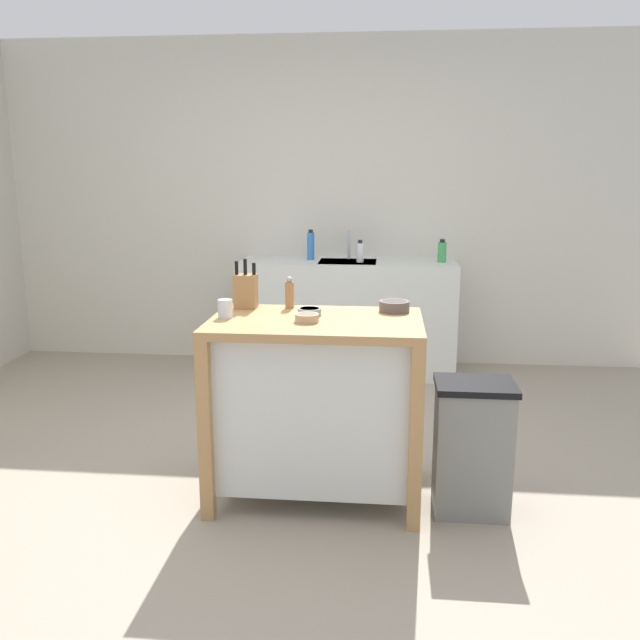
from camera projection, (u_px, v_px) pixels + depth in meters
The scene contains 15 objects.
ground_plane at pixel (273, 491), 3.32m from camera, with size 6.27×6.27×0.00m, color gray.
wall_back at pixel (321, 204), 5.43m from camera, with size 5.27×0.10×2.60m, color beige.
kitchen_island at pixel (316, 398), 3.19m from camera, with size 0.99×0.64×0.89m.
knife_block at pixel (246, 290), 3.34m from camera, with size 0.11×0.09×0.25m.
bowl_ceramic_wide at pixel (309, 312), 3.18m from camera, with size 0.11×0.11×0.04m.
bowl_ceramic_small at pixel (394, 306), 3.27m from camera, with size 0.15×0.15×0.05m.
bowl_stoneware_deep at pixel (307, 318), 3.04m from camera, with size 0.11×0.11×0.04m.
drinking_cup at pixel (225, 309), 3.13m from camera, with size 0.07×0.07×0.09m.
pepper_grinder at pixel (289, 293), 3.34m from camera, with size 0.04×0.04×0.16m.
trash_bin at pixel (472, 447), 3.07m from camera, with size 0.36×0.28×0.63m.
sink_counter at pixel (347, 316), 5.25m from camera, with size 1.66×0.60×0.88m.
sink_faucet at pixel (349, 245), 5.27m from camera, with size 0.02×0.02×0.22m.
bottle_hand_soap at pixel (360, 252), 5.08m from camera, with size 0.05×0.05×0.17m.
bottle_spray_cleaner at pixel (442, 252), 5.08m from camera, with size 0.07×0.07×0.18m.
bottle_dish_soap at pixel (311, 246), 5.21m from camera, with size 0.06×0.06×0.24m.
Camera 1 is at (0.54, -3.02, 1.56)m, focal length 37.38 mm.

